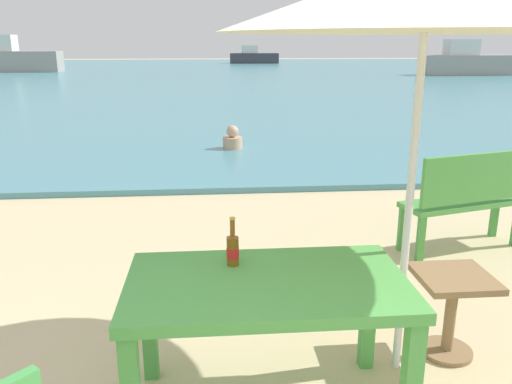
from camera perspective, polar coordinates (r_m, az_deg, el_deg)
name	(u,v)px	position (r m, az deg, el deg)	size (l,w,h in m)	color
sea_water	(219,74)	(31.51, -4.09, 12.77)	(120.00, 50.00, 0.08)	teal
picnic_table_green	(267,300)	(2.67, 1.21, -11.69)	(1.40, 0.80, 0.76)	#4C9E47
beer_bottle_amber	(233,248)	(2.74, -2.57, -6.18)	(0.07, 0.07, 0.26)	brown
side_table_wood	(452,303)	(3.48, 20.64, -11.27)	(0.44, 0.44, 0.54)	olive
bench_green_right	(469,195)	(5.14, 22.30, -0.34)	(1.25, 0.66, 0.95)	#4C9E47
swimmer_person	(233,139)	(9.19, -2.59, 5.77)	(0.34, 0.34, 0.41)	tan
boat_ferry	(8,59)	(36.30, -25.49, 13.05)	(6.04, 1.65, 2.20)	gray
boat_cargo_ship	(254,57)	(45.82, -0.27, 14.59)	(4.10, 1.12, 1.49)	#38383F
boat_fishing_trawler	(467,62)	(32.07, 22.10, 13.03)	(5.29, 1.44, 1.92)	gray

